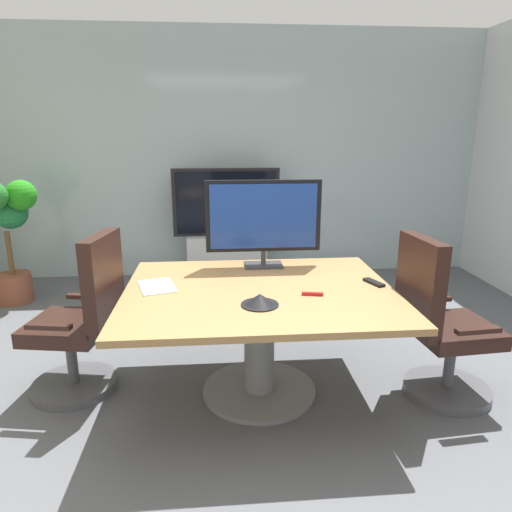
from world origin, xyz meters
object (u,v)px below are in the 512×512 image
object	(u,v)px
tv_monitor	(263,218)
conference_phone	(260,300)
office_chair_right	(440,332)
potted_plant	(6,222)
conference_table	(259,315)
remote_control	(374,282)
office_chair_left	(82,328)
wall_display_unit	(227,244)

from	to	relation	value
tv_monitor	conference_phone	world-z (taller)	tv_monitor
office_chair_right	tv_monitor	world-z (taller)	tv_monitor
tv_monitor	potted_plant	bearing A→B (deg)	149.84
conference_table	remote_control	size ratio (longest dim) A/B	10.05
office_chair_right	office_chair_left	bearing A→B (deg)	78.93
conference_phone	conference_table	bearing A→B (deg)	85.32
conference_table	wall_display_unit	size ratio (longest dim) A/B	1.30
office_chair_right	conference_phone	bearing A→B (deg)	92.21
wall_display_unit	potted_plant	distance (m)	2.29
office_chair_left	remote_control	distance (m)	1.95
wall_display_unit	remote_control	world-z (taller)	wall_display_unit
office_chair_left	wall_display_unit	world-z (taller)	wall_display_unit
office_chair_left	remote_control	bearing A→B (deg)	97.35
conference_table	potted_plant	distance (m)	3.05
conference_phone	remote_control	world-z (taller)	conference_phone
potted_plant	office_chair_right	bearing A→B (deg)	-30.43
office_chair_left	potted_plant	distance (m)	2.19
office_chair_left	tv_monitor	world-z (taller)	tv_monitor
office_chair_left	tv_monitor	xyz separation A→B (m)	(1.24, 0.39, 0.64)
wall_display_unit	conference_phone	size ratio (longest dim) A/B	5.95
tv_monitor	conference_phone	bearing A→B (deg)	-97.13
conference_table	office_chair_left	size ratio (longest dim) A/B	1.57
potted_plant	office_chair_left	bearing A→B (deg)	-56.53
conference_table	remote_control	xyz separation A→B (m)	(0.76, 0.04, 0.19)
office_chair_right	potted_plant	bearing A→B (deg)	54.92
office_chair_right	potted_plant	size ratio (longest dim) A/B	0.84
tv_monitor	wall_display_unit	size ratio (longest dim) A/B	0.64
office_chair_left	conference_phone	world-z (taller)	office_chair_left
remote_control	office_chair_left	bearing A→B (deg)	156.62
office_chair_right	remote_control	bearing A→B (deg)	61.18
wall_display_unit	conference_table	bearing A→B (deg)	-86.36
potted_plant	remote_control	world-z (taller)	potted_plant
wall_display_unit	office_chair_left	bearing A→B (deg)	-113.70
office_chair_right	wall_display_unit	bearing A→B (deg)	22.56
potted_plant	remote_control	distance (m)	3.64
office_chair_left	conference_phone	xyz separation A→B (m)	(1.14, -0.40, 0.31)
conference_phone	remote_control	xyz separation A→B (m)	(0.79, 0.32, -0.02)
wall_display_unit	remote_control	xyz separation A→B (m)	(0.92, -2.38, 0.31)
office_chair_left	conference_table	bearing A→B (deg)	93.74
office_chair_right	conference_phone	xyz separation A→B (m)	(-1.18, -0.14, 0.31)
conference_table	office_chair_left	xyz separation A→B (m)	(-1.16, 0.12, -0.10)
office_chair_left	wall_display_unit	distance (m)	2.51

